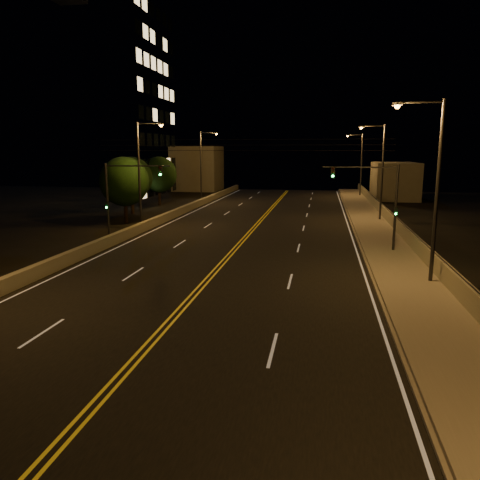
% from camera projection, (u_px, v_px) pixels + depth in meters
% --- Properties ---
extents(road, '(18.00, 120.00, 0.02)m').
position_uv_depth(road, '(212.00, 275.00, 26.63)').
color(road, black).
rests_on(road, ground).
extents(sidewalk, '(3.60, 120.00, 0.30)m').
position_uv_depth(sidewalk, '(410.00, 282.00, 24.78)').
color(sidewalk, gray).
rests_on(sidewalk, ground).
extents(curb, '(0.14, 120.00, 0.15)m').
position_uv_depth(curb, '(373.00, 282.00, 25.11)').
color(curb, gray).
rests_on(curb, ground).
extents(parapet_wall, '(0.30, 120.00, 1.00)m').
position_uv_depth(parapet_wall, '(444.00, 271.00, 24.38)').
color(parapet_wall, gray).
rests_on(parapet_wall, sidewalk).
extents(jersey_barrier, '(0.45, 120.00, 0.81)m').
position_uv_depth(jersey_barrier, '(60.00, 262.00, 28.15)').
color(jersey_barrier, gray).
rests_on(jersey_barrier, ground).
extents(distant_building_right, '(6.00, 10.00, 5.30)m').
position_uv_depth(distant_building_right, '(394.00, 181.00, 68.61)').
color(distant_building_right, gray).
rests_on(distant_building_right, ground).
extents(distant_building_left, '(8.00, 8.00, 7.74)m').
position_uv_depth(distant_building_left, '(197.00, 168.00, 83.33)').
color(distant_building_left, gray).
rests_on(distant_building_left, ground).
extents(parapet_rail, '(0.06, 120.00, 0.06)m').
position_uv_depth(parapet_rail, '(445.00, 261.00, 24.28)').
color(parapet_rail, black).
rests_on(parapet_rail, parapet_wall).
extents(lane_markings, '(17.32, 116.00, 0.00)m').
position_uv_depth(lane_markings, '(211.00, 275.00, 26.56)').
color(lane_markings, silver).
rests_on(lane_markings, road).
extents(streetlight_1, '(2.55, 0.28, 9.49)m').
position_uv_depth(streetlight_1, '(432.00, 182.00, 23.56)').
color(streetlight_1, '#2D2D33').
rests_on(streetlight_1, ground).
extents(streetlight_2, '(2.55, 0.28, 9.49)m').
position_uv_depth(streetlight_2, '(380.00, 167.00, 45.50)').
color(streetlight_2, '#2D2D33').
rests_on(streetlight_2, ground).
extents(streetlight_3, '(2.55, 0.28, 9.49)m').
position_uv_depth(streetlight_3, '(360.00, 161.00, 70.61)').
color(streetlight_3, '#2D2D33').
rests_on(streetlight_3, ground).
extents(streetlight_5, '(2.55, 0.28, 9.49)m').
position_uv_depth(streetlight_5, '(142.00, 168.00, 41.85)').
color(streetlight_5, '#2D2D33').
rests_on(streetlight_5, ground).
extents(streetlight_6, '(2.55, 0.28, 9.49)m').
position_uv_depth(streetlight_6, '(203.00, 162.00, 62.98)').
color(streetlight_6, '#2D2D33').
rests_on(streetlight_6, ground).
extents(traffic_signal_right, '(5.11, 0.31, 6.10)m').
position_uv_depth(traffic_signal_right, '(381.00, 198.00, 31.60)').
color(traffic_signal_right, '#2D2D33').
rests_on(traffic_signal_right, ground).
extents(traffic_signal_left, '(5.11, 0.31, 6.10)m').
position_uv_depth(traffic_signal_left, '(120.00, 193.00, 34.79)').
color(traffic_signal_left, '#2D2D33').
rests_on(traffic_signal_left, ground).
extents(overhead_wires, '(22.00, 0.03, 0.83)m').
position_uv_depth(overhead_wires, '(240.00, 145.00, 34.44)').
color(overhead_wires, black).
extents(building_tower, '(24.00, 15.00, 27.41)m').
position_uv_depth(building_tower, '(73.00, 105.00, 63.21)').
color(building_tower, gray).
rests_on(building_tower, ground).
extents(tree_0, '(4.75, 4.75, 6.44)m').
position_uv_depth(tree_0, '(124.00, 182.00, 45.14)').
color(tree_0, black).
rests_on(tree_0, ground).
extents(tree_1, '(4.69, 4.69, 6.36)m').
position_uv_depth(tree_1, '(131.00, 178.00, 52.05)').
color(tree_1, black).
rests_on(tree_1, ground).
extents(tree_2, '(4.63, 4.63, 6.27)m').
position_uv_depth(tree_2, '(159.00, 175.00, 60.32)').
color(tree_2, black).
rests_on(tree_2, ground).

